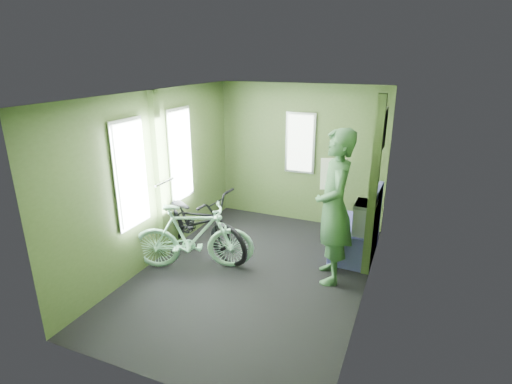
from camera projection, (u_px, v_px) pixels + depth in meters
The scene contains 6 objects.
room at pixel (251, 167), 4.81m from camera, with size 4.00×4.02×2.31m.
bicycle_black at pixel (197, 252), 5.79m from camera, with size 0.66×1.90×1.00m, color black.
bicycle_mint at pixel (195, 269), 5.33m from camera, with size 0.45×1.59×0.96m, color #93DCB3.
passenger at pixel (334, 207), 4.82m from camera, with size 0.66×0.81×1.93m.
waste_box at pixel (363, 234), 5.32m from camera, with size 0.26×0.37×0.90m, color gray.
bench_seat at pixel (357, 236), 5.62m from camera, with size 0.57×0.97×1.00m.
Camera 1 is at (1.81, -4.22, 2.71)m, focal length 28.00 mm.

